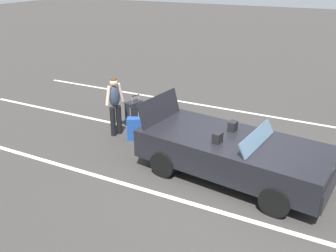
{
  "coord_description": "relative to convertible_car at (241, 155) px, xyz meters",
  "views": [
    {
      "loc": [
        2.0,
        -7.0,
        4.31
      ],
      "look_at": [
        -1.77,
        0.36,
        0.75
      ],
      "focal_mm": 39.37,
      "sensor_mm": 36.0,
      "label": 1
    }
  ],
  "objects": [
    {
      "name": "ground_plane",
      "position": [
        -0.2,
        0.02,
        -0.59
      ],
      "size": [
        80.0,
        80.0,
        0.0
      ],
      "primitive_type": "plane",
      "color": "#383533"
    },
    {
      "name": "lot_line_near",
      "position": [
        -0.2,
        -1.33,
        -0.59
      ],
      "size": [
        18.0,
        0.12,
        0.01
      ],
      "primitive_type": "cube",
      "color": "silver",
      "rests_on": "ground_plane"
    },
    {
      "name": "lot_line_mid",
      "position": [
        -0.2,
        1.37,
        -0.59
      ],
      "size": [
        18.0,
        0.12,
        0.01
      ],
      "primitive_type": "cube",
      "color": "silver",
      "rests_on": "ground_plane"
    },
    {
      "name": "lot_line_far",
      "position": [
        -0.2,
        4.07,
        -0.59
      ],
      "size": [
        18.0,
        0.12,
        0.01
      ],
      "primitive_type": "cube",
      "color": "silver",
      "rests_on": "ground_plane"
    },
    {
      "name": "convertible_car",
      "position": [
        0.0,
        0.0,
        0.0
      ],
      "size": [
        4.32,
        2.26,
        1.53
      ],
      "rotation": [
        0.0,
        0.0,
        -0.12
      ],
      "color": "black",
      "rests_on": "ground_plane"
    },
    {
      "name": "suitcase_large_black",
      "position": [
        -3.68,
        1.54,
        -0.22
      ],
      "size": [
        0.41,
        0.54,
        0.96
      ],
      "rotation": [
        0.0,
        0.0,
        2.86
      ],
      "color": "black",
      "rests_on": "ground_plane"
    },
    {
      "name": "suitcase_medium_bright",
      "position": [
        -3.15,
        0.72,
        -0.28
      ],
      "size": [
        0.47,
        0.39,
        0.9
      ],
      "rotation": [
        0.0,
        0.0,
        5.18
      ],
      "color": "#1E479E",
      "rests_on": "ground_plane"
    },
    {
      "name": "traveler_person",
      "position": [
        -3.78,
        0.76,
        0.34
      ],
      "size": [
        0.31,
        0.6,
        1.65
      ],
      "rotation": [
        0.0,
        0.0,
        -0.33
      ],
      "color": "black",
      "rests_on": "ground_plane"
    }
  ]
}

